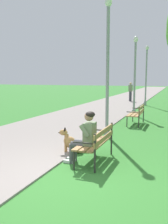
{
  "coord_description": "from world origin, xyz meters",
  "views": [
    {
      "loc": [
        2.2,
        -4.26,
        2.0
      ],
      "look_at": [
        -0.66,
        3.21,
        0.9
      ],
      "focal_mm": 39.66,
      "sensor_mm": 36.0,
      "label": 1
    }
  ],
  "objects_px": {
    "park_bench_near": "(97,141)",
    "lamp_post_mid": "(135,75)",
    "person_seated_on_near_bench": "(85,135)",
    "park_bench_mid": "(137,113)",
    "lamp_post_near": "(108,67)",
    "pedestrian_distant": "(130,92)",
    "lamp_post_far": "(146,75)",
    "dog_shepherd": "(72,143)"
  },
  "relations": [
    {
      "from": "park_bench_mid",
      "to": "person_seated_on_near_bench",
      "type": "xyz_separation_m",
      "value": [
        -0.35,
        -5.42,
        0.17
      ]
    },
    {
      "from": "pedestrian_distant",
      "to": "person_seated_on_near_bench",
      "type": "bearing_deg",
      "value": -83.37
    },
    {
      "from": "person_seated_on_near_bench",
      "to": "lamp_post_mid",
      "type": "distance_m",
      "value": 8.25
    },
    {
      "from": "person_seated_on_near_bench",
      "to": "dog_shepherd",
      "type": "xyz_separation_m",
      "value": [
        -0.63,
        0.67,
        -0.42
      ]
    },
    {
      "from": "park_bench_near",
      "to": "pedestrian_distant",
      "type": "bearing_deg",
      "value": 97.48
    },
    {
      "from": "park_bench_mid",
      "to": "lamp_post_mid",
      "type": "xyz_separation_m",
      "value": [
        -0.59,
        2.69,
        1.64
      ]
    },
    {
      "from": "dog_shepherd",
      "to": "pedestrian_distant",
      "type": "xyz_separation_m",
      "value": [
        -1.2,
        15.09,
        0.58
      ]
    },
    {
      "from": "dog_shepherd",
      "to": "park_bench_near",
      "type": "bearing_deg",
      "value": -28.0
    },
    {
      "from": "lamp_post_near",
      "to": "pedestrian_distant",
      "type": "bearing_deg",
      "value": 96.82
    },
    {
      "from": "lamp_post_near",
      "to": "lamp_post_far",
      "type": "height_order",
      "value": "lamp_post_near"
    },
    {
      "from": "lamp_post_far",
      "to": "pedestrian_distant",
      "type": "relative_size",
      "value": 2.62
    },
    {
      "from": "park_bench_mid",
      "to": "person_seated_on_near_bench",
      "type": "distance_m",
      "value": 5.43
    },
    {
      "from": "park_bench_near",
      "to": "lamp_post_near",
      "type": "bearing_deg",
      "value": 100.6
    },
    {
      "from": "person_seated_on_near_bench",
      "to": "lamp_post_near",
      "type": "height_order",
      "value": "lamp_post_near"
    },
    {
      "from": "park_bench_near",
      "to": "pedestrian_distant",
      "type": "height_order",
      "value": "pedestrian_distant"
    },
    {
      "from": "park_bench_mid",
      "to": "lamp_post_mid",
      "type": "height_order",
      "value": "lamp_post_mid"
    },
    {
      "from": "park_bench_mid",
      "to": "dog_shepherd",
      "type": "distance_m",
      "value": 4.86
    },
    {
      "from": "park_bench_near",
      "to": "lamp_post_mid",
      "type": "height_order",
      "value": "lamp_post_mid"
    },
    {
      "from": "park_bench_mid",
      "to": "lamp_post_far",
      "type": "relative_size",
      "value": 0.35
    },
    {
      "from": "dog_shepherd",
      "to": "lamp_post_near",
      "type": "distance_m",
      "value": 3.11
    },
    {
      "from": "park_bench_mid",
      "to": "lamp_post_mid",
      "type": "distance_m",
      "value": 3.21
    },
    {
      "from": "dog_shepherd",
      "to": "lamp_post_far",
      "type": "distance_m",
      "value": 12.85
    },
    {
      "from": "park_bench_mid",
      "to": "lamp_post_near",
      "type": "relative_size",
      "value": 0.32
    },
    {
      "from": "lamp_post_mid",
      "to": "pedestrian_distant",
      "type": "bearing_deg",
      "value": 101.75
    },
    {
      "from": "lamp_post_near",
      "to": "lamp_post_mid",
      "type": "distance_m",
      "value": 5.2
    },
    {
      "from": "lamp_post_near",
      "to": "lamp_post_mid",
      "type": "xyz_separation_m",
      "value": [
        0.06,
        5.19,
        -0.23
      ]
    },
    {
      "from": "person_seated_on_near_bench",
      "to": "park_bench_near",
      "type": "bearing_deg",
      "value": 47.6
    },
    {
      "from": "dog_shepherd",
      "to": "lamp_post_far",
      "type": "relative_size",
      "value": 0.19
    },
    {
      "from": "dog_shepherd",
      "to": "lamp_post_mid",
      "type": "bearing_deg",
      "value": 87.03
    },
    {
      "from": "park_bench_mid",
      "to": "lamp_post_near",
      "type": "xyz_separation_m",
      "value": [
        -0.65,
        -2.5,
        1.87
      ]
    },
    {
      "from": "park_bench_near",
      "to": "dog_shepherd",
      "type": "relative_size",
      "value": 1.85
    },
    {
      "from": "park_bench_mid",
      "to": "lamp_post_far",
      "type": "xyz_separation_m",
      "value": [
        -0.64,
        7.94,
        1.72
      ]
    },
    {
      "from": "lamp_post_far",
      "to": "pedestrian_distant",
      "type": "height_order",
      "value": "lamp_post_far"
    },
    {
      "from": "dog_shepherd",
      "to": "person_seated_on_near_bench",
      "type": "bearing_deg",
      "value": -46.94
    },
    {
      "from": "park_bench_near",
      "to": "lamp_post_far",
      "type": "relative_size",
      "value": 0.35
    },
    {
      "from": "dog_shepherd",
      "to": "lamp_post_near",
      "type": "height_order",
      "value": "lamp_post_near"
    },
    {
      "from": "person_seated_on_near_bench",
      "to": "lamp_post_mid",
      "type": "xyz_separation_m",
      "value": [
        -0.24,
        8.11,
        1.48
      ]
    },
    {
      "from": "park_bench_near",
      "to": "person_seated_on_near_bench",
      "type": "xyz_separation_m",
      "value": [
        -0.21,
        -0.23,
        0.17
      ]
    },
    {
      "from": "park_bench_mid",
      "to": "pedestrian_distant",
      "type": "distance_m",
      "value": 10.57
    },
    {
      "from": "park_bench_near",
      "to": "park_bench_mid",
      "type": "distance_m",
      "value": 5.2
    },
    {
      "from": "person_seated_on_near_bench",
      "to": "pedestrian_distant",
      "type": "bearing_deg",
      "value": 96.63
    },
    {
      "from": "lamp_post_near",
      "to": "park_bench_near",
      "type": "bearing_deg",
      "value": -79.4
    }
  ]
}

